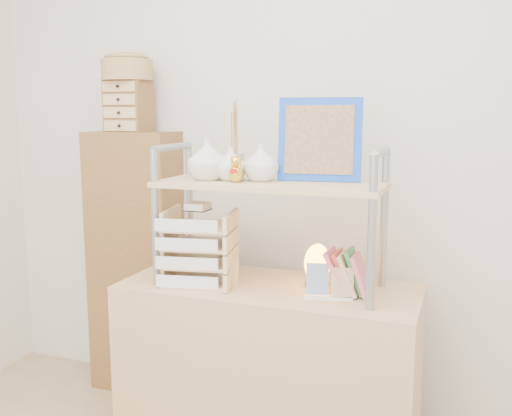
{
  "coord_description": "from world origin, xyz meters",
  "views": [
    {
      "loc": [
        0.74,
        -0.9,
        1.43
      ],
      "look_at": [
        -0.06,
        1.2,
        1.07
      ],
      "focal_mm": 40.0,
      "sensor_mm": 36.0,
      "label": 1
    }
  ],
  "objects_px": {
    "desk": "(269,372)",
    "cabinet": "(136,262)",
    "salt_lamp": "(317,264)",
    "letter_tray": "(199,251)"
  },
  "relations": [
    {
      "from": "desk",
      "to": "cabinet",
      "type": "xyz_separation_m",
      "value": [
        -0.86,
        0.37,
        0.3
      ]
    },
    {
      "from": "salt_lamp",
      "to": "letter_tray",
      "type": "bearing_deg",
      "value": -164.92
    },
    {
      "from": "salt_lamp",
      "to": "cabinet",
      "type": "bearing_deg",
      "value": 163.78
    },
    {
      "from": "cabinet",
      "to": "salt_lamp",
      "type": "height_order",
      "value": "cabinet"
    },
    {
      "from": "letter_tray",
      "to": "salt_lamp",
      "type": "relative_size",
      "value": 1.92
    },
    {
      "from": "letter_tray",
      "to": "salt_lamp",
      "type": "distance_m",
      "value": 0.48
    },
    {
      "from": "cabinet",
      "to": "salt_lamp",
      "type": "relative_size",
      "value": 7.77
    },
    {
      "from": "salt_lamp",
      "to": "desk",
      "type": "bearing_deg",
      "value": -160.28
    },
    {
      "from": "letter_tray",
      "to": "salt_lamp",
      "type": "bearing_deg",
      "value": 15.08
    },
    {
      "from": "desk",
      "to": "salt_lamp",
      "type": "xyz_separation_m",
      "value": [
        0.18,
        0.07,
        0.46
      ]
    }
  ]
}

